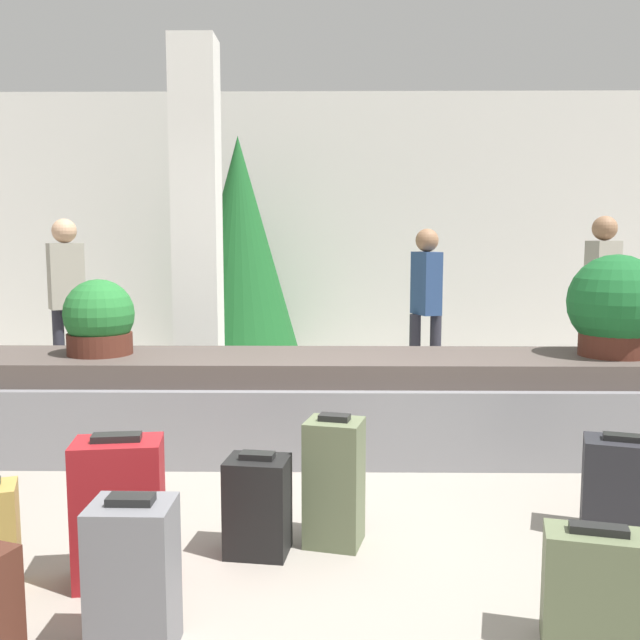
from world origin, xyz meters
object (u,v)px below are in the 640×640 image
object	(u,v)px
decorated_tree	(239,249)
traveler_2	(602,286)
potted_plant_0	(616,307)
suitcase_7	(596,590)
suitcase_0	(133,578)
suitcase_6	(119,511)
suitcase_4	(258,505)
traveler_0	(67,289)
potted_plant_1	(99,320)
pillar	(197,226)
suitcase_3	(624,488)
traveler_1	(426,296)
suitcase_5	(334,482)

from	to	relation	value
decorated_tree	traveler_2	bearing A→B (deg)	-11.52
potted_plant_0	traveler_2	distance (m)	2.12
suitcase_7	suitcase_0	bearing A→B (deg)	-164.85
suitcase_6	potted_plant_0	size ratio (longest dim) A/B	0.95
suitcase_6	suitcase_4	bearing A→B (deg)	19.20
traveler_0	potted_plant_1	bearing A→B (deg)	82.80
suitcase_0	traveler_2	bearing A→B (deg)	53.96
suitcase_0	traveler_2	distance (m)	5.68
potted_plant_0	decorated_tree	world-z (taller)	decorated_tree
pillar	suitcase_6	world-z (taller)	pillar
suitcase_7	suitcase_3	bearing A→B (deg)	76.58
suitcase_0	suitcase_4	world-z (taller)	suitcase_0
suitcase_4	suitcase_7	world-z (taller)	suitcase_4
decorated_tree	suitcase_3	bearing A→B (deg)	-59.48
traveler_1	decorated_tree	distance (m)	2.14
suitcase_6	traveler_2	bearing A→B (deg)	40.05
suitcase_4	potted_plant_0	world-z (taller)	potted_plant_0
suitcase_0	potted_plant_1	world-z (taller)	potted_plant_1
suitcase_0	potted_plant_1	bearing A→B (deg)	110.75
suitcase_7	traveler_0	world-z (taller)	traveler_0
traveler_0	traveler_2	bearing A→B (deg)	147.71
suitcase_3	suitcase_7	world-z (taller)	suitcase_3
suitcase_0	decorated_tree	world-z (taller)	decorated_tree
traveler_1	traveler_0	bearing A→B (deg)	69.06
pillar	potted_plant_0	bearing A→B (deg)	-22.79
decorated_tree	suitcase_0	bearing A→B (deg)	-87.19
traveler_0	potted_plant_0	bearing A→B (deg)	123.90
suitcase_7	suitcase_4	bearing A→B (deg)	163.18
suitcase_5	traveler_1	bearing A→B (deg)	89.08
suitcase_5	suitcase_7	distance (m)	1.32
decorated_tree	potted_plant_1	bearing A→B (deg)	-103.52
pillar	decorated_tree	size ratio (longest dim) A/B	1.25
potted_plant_1	traveler_2	world-z (taller)	traveler_2
suitcase_4	traveler_0	world-z (taller)	traveler_0
potted_plant_1	traveler_0	distance (m)	2.12
suitcase_6	traveler_0	bearing A→B (deg)	104.86
traveler_0	decorated_tree	world-z (taller)	decorated_tree
potted_plant_0	potted_plant_1	size ratio (longest dim) A/B	1.33
suitcase_5	traveler_2	size ratio (longest dim) A/B	0.39
suitcase_5	suitcase_6	distance (m)	1.03
traveler_0	suitcase_6	bearing A→B (deg)	79.60
traveler_0	traveler_1	distance (m)	3.50
pillar	suitcase_6	bearing A→B (deg)	-85.90
potted_plant_0	potted_plant_1	world-z (taller)	potted_plant_0
suitcase_5	decorated_tree	distance (m)	4.55
suitcase_5	decorated_tree	world-z (taller)	decorated_tree
suitcase_7	pillar	bearing A→B (deg)	133.21
traveler_1	suitcase_5	bearing A→B (deg)	144.82
traveler_2	potted_plant_0	bearing A→B (deg)	-135.87
suitcase_4	suitcase_6	bearing A→B (deg)	-145.25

